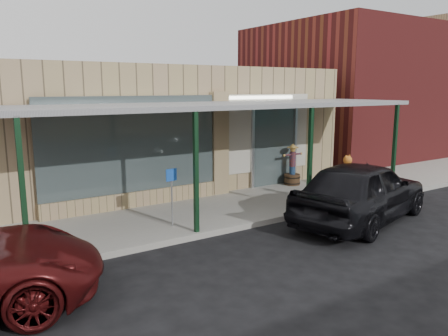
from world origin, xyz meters
TOP-DOWN VIEW (x-y plane):
  - ground at (0.00, 0.00)m, footprint 120.00×120.00m
  - sidewalk at (0.00, 3.60)m, footprint 40.00×3.20m
  - storefront at (-0.00, 8.16)m, footprint 12.00×6.25m
  - awning at (0.00, 3.56)m, footprint 12.00×3.00m
  - block_buildings_near at (2.01, 9.20)m, footprint 61.00×8.00m
  - barrel_scarecrow at (3.55, 4.80)m, footprint 0.85×0.73m
  - barrel_pumpkin at (4.65, 3.91)m, footprint 0.71×0.71m
  - handicap_sign at (-2.10, 2.83)m, footprint 0.30×0.06m
  - parked_sedan at (2.51, 0.90)m, footprint 5.26×3.17m

SIDE VIEW (x-z plane):
  - ground at x=0.00m, z-range 0.00..0.00m
  - sidewalk at x=0.00m, z-range 0.00..0.15m
  - barrel_pumpkin at x=4.65m, z-range 0.06..0.69m
  - barrel_scarecrow at x=3.55m, z-range -0.08..1.36m
  - parked_sedan at x=2.51m, z-range 0.00..1.68m
  - handicap_sign at x=-2.10m, z-range 0.36..1.80m
  - storefront at x=0.00m, z-range -0.01..4.19m
  - awning at x=0.00m, z-range 1.49..4.53m
  - block_buildings_near at x=2.01m, z-range -0.23..7.77m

